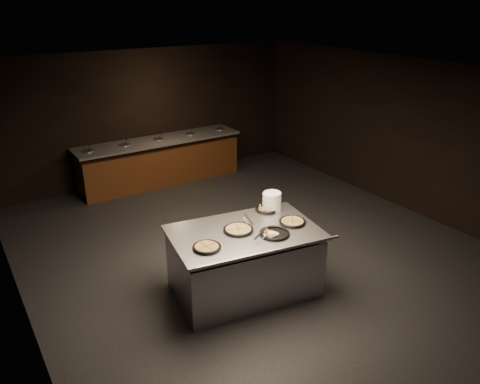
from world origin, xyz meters
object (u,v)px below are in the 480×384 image
(pan_veggie_whole, at_px, (207,247))
(pan_cheese_whole, at_px, (238,229))
(serving_counter, at_px, (244,263))
(plate_stack, at_px, (272,201))

(pan_veggie_whole, height_order, pan_cheese_whole, same)
(serving_counter, xyz_separation_m, pan_cheese_whole, (-0.07, 0.05, 0.52))
(serving_counter, distance_m, pan_veggie_whole, 0.85)
(serving_counter, height_order, pan_cheese_whole, pan_cheese_whole)
(serving_counter, height_order, pan_veggie_whole, pan_veggie_whole)
(pan_cheese_whole, bearing_deg, plate_stack, 21.16)
(serving_counter, relative_size, pan_veggie_whole, 5.93)
(plate_stack, xyz_separation_m, pan_cheese_whole, (-0.79, -0.31, -0.11))
(pan_veggie_whole, distance_m, pan_cheese_whole, 0.63)
(plate_stack, bearing_deg, pan_cheese_whole, -158.84)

